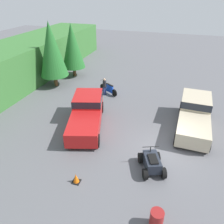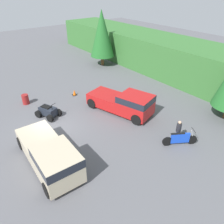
# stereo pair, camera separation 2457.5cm
# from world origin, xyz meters

# --- Properties ---
(ground_plane) EXTENTS (80.00, 80.00, 0.00)m
(ground_plane) POSITION_xyz_m (0.00, 0.00, 0.00)
(ground_plane) COLOR #5B5B60
(tree_mid_left) EXTENTS (2.74, 2.74, 6.22)m
(tree_mid_left) POSITION_xyz_m (7.10, 11.65, 3.66)
(tree_mid_left) COLOR brown
(tree_mid_left) RESTS_ON ground_plane
(tree_mid_right) EXTENTS (2.49, 2.49, 5.66)m
(tree_mid_right) POSITION_xyz_m (10.22, 11.09, 3.33)
(tree_mid_right) COLOR brown
(tree_mid_right) RESTS_ON ground_plane
(pickup_truck_red) EXTENTS (5.89, 3.58, 1.85)m
(pickup_truck_red) POSITION_xyz_m (1.51, 5.77, 0.99)
(pickup_truck_red) COLOR red
(pickup_truck_red) RESTS_ON ground_plane
(pickup_truck_second) EXTENTS (5.75, 2.33, 1.85)m
(pickup_truck_second) POSITION_xyz_m (3.67, -1.66, 0.99)
(pickup_truck_second) COLOR beige
(pickup_truck_second) RESTS_ON ground_plane
(dirt_bike) EXTENTS (1.35, 2.08, 1.17)m
(dirt_bike) POSITION_xyz_m (6.93, 5.96, 0.49)
(dirt_bike) COLOR black
(dirt_bike) RESTS_ON ground_plane
(quad_atv) EXTENTS (2.17, 1.82, 1.20)m
(quad_atv) POSITION_xyz_m (-1.77, 0.52, 0.46)
(quad_atv) COLOR black
(quad_atv) RESTS_ON ground_plane
(rider_person) EXTENTS (0.46, 0.46, 1.60)m
(rider_person) POSITION_xyz_m (6.55, 6.19, 0.87)
(rider_person) COLOR navy
(rider_person) RESTS_ON ground_plane
(traffic_cone) EXTENTS (0.42, 0.42, 0.55)m
(traffic_cone) POSITION_xyz_m (-3.88, 4.08, 0.25)
(traffic_cone) COLOR black
(traffic_cone) RESTS_ON ground_plane
(steel_barrel) EXTENTS (0.58, 0.58, 0.88)m
(steel_barrel) POSITION_xyz_m (-5.03, -0.19, 0.44)
(steel_barrel) COLOR maroon
(steel_barrel) RESTS_ON ground_plane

